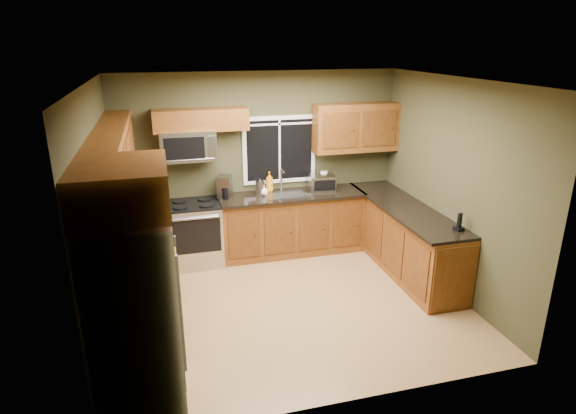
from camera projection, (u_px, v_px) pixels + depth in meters
name	position (u px, v px, depth m)	size (l,w,h in m)	color
floor	(291.00, 303.00, 6.02)	(4.20, 4.20, 0.00)	#9F7446
ceiling	(292.00, 81.00, 5.13)	(4.20, 4.20, 0.00)	white
back_wall	(260.00, 164.00, 7.21)	(4.20, 4.20, 0.00)	#3B3A22
front_wall	(350.00, 268.00, 3.93)	(4.20, 4.20, 0.00)	#3B3A22
left_wall	(100.00, 217.00, 5.06)	(3.60, 3.60, 0.00)	#3B3A22
right_wall	(451.00, 187.00, 6.08)	(3.60, 3.60, 0.00)	#3B3A22
window	(279.00, 150.00, 7.20)	(1.12, 0.03, 1.02)	white
base_cabinets_left	(139.00, 271.00, 5.86)	(0.60, 2.65, 0.90)	brown
countertop_left	(137.00, 235.00, 5.72)	(0.65, 2.65, 0.04)	black
base_cabinets_back	(292.00, 224.00, 7.34)	(2.17, 0.60, 0.90)	brown
countertop_back	(292.00, 195.00, 7.16)	(2.17, 0.65, 0.04)	black
base_cabinets_peninsula	(404.00, 239.00, 6.80)	(0.60, 2.52, 0.90)	brown
countertop_peninsula	(405.00, 207.00, 6.65)	(0.65, 2.50, 0.04)	black
upper_cabinets_left	(114.00, 159.00, 5.36)	(0.33, 2.65, 0.72)	brown
upper_cabinets_back_left	(201.00, 120.00, 6.62)	(1.30, 0.33, 0.30)	brown
upper_cabinets_back_right	(356.00, 127.00, 7.25)	(1.30, 0.33, 0.72)	brown
upper_cabinet_over_fridge	(121.00, 188.00, 3.74)	(0.72, 0.90, 0.38)	brown
refrigerator	(136.00, 314.00, 4.11)	(0.74, 0.90, 1.80)	#B7B7BC
range	(195.00, 233.00, 6.95)	(0.76, 0.69, 0.94)	#B7B7BC
microwave	(188.00, 145.00, 6.65)	(0.76, 0.41, 0.42)	#B7B7BC
sink	(284.00, 194.00, 7.14)	(0.60, 0.42, 0.36)	slate
toaster_oven	(322.00, 183.00, 7.29)	(0.41, 0.33, 0.24)	#B7B7BC
coffee_maker	(225.00, 187.00, 6.97)	(0.25, 0.30, 0.32)	slate
kettle	(260.00, 187.00, 7.10)	(0.14, 0.14, 0.25)	#B7B7BC
paper_towel_roll	(324.00, 179.00, 7.44)	(0.11, 0.11, 0.29)	white
soap_bottle_a	(269.00, 182.00, 7.24)	(0.12, 0.12, 0.30)	orange
soap_bottle_c	(264.00, 190.00, 7.08)	(0.12, 0.12, 0.15)	white
cordless_phone	(459.00, 225.00, 5.78)	(0.12, 0.12, 0.22)	black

